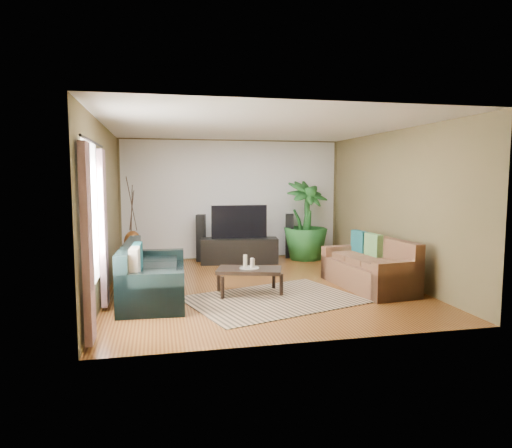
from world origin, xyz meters
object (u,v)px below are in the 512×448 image
object	(u,v)px
sofa_left	(154,271)
speaker_left	(201,238)
speaker_right	(289,236)
pedestal	(133,260)
potted_plant	(306,220)
sofa_right	(368,263)
coffee_table	(249,281)
vase	(133,243)
tv_stand	(239,251)
side_table	(139,266)
television	(239,222)

from	to	relation	value
sofa_left	speaker_left	bearing A→B (deg)	-15.99
speaker_right	pedestal	size ratio (longest dim) A/B	2.71
potted_plant	sofa_right	bearing A→B (deg)	-86.17
sofa_right	pedestal	xyz separation A→B (m)	(-3.96, 2.44, -0.24)
coffee_table	pedestal	xyz separation A→B (m)	(-1.92, 2.41, -0.02)
potted_plant	vase	xyz separation A→B (m)	(-3.77, -0.33, -0.34)
tv_stand	vase	bearing A→B (deg)	-168.15
speaker_left	sofa_right	bearing A→B (deg)	-33.74
sofa_left	vase	distance (m)	2.39
potted_plant	vase	size ratio (longest dim) A/B	3.70
sofa_right	speaker_right	xyz separation A→B (m)	(-0.48, 3.04, 0.08)
vase	side_table	world-z (taller)	vase
coffee_table	side_table	world-z (taller)	side_table
sofa_left	television	xyz separation A→B (m)	(1.79, 2.53, 0.48)
coffee_table	potted_plant	xyz separation A→B (m)	(1.85, 2.74, 0.68)
coffee_table	pedestal	bearing A→B (deg)	145.17
vase	tv_stand	bearing A→B (deg)	4.22
sofa_right	speaker_left	size ratio (longest dim) A/B	1.76
pedestal	speaker_left	bearing A→B (deg)	22.54
speaker_right	pedestal	world-z (taller)	speaker_right
sofa_left	coffee_table	world-z (taller)	sofa_left
coffee_table	speaker_left	bearing A→B (deg)	115.78
sofa_left	coffee_table	xyz separation A→B (m)	(1.49, -0.06, -0.22)
speaker_right	side_table	bearing A→B (deg)	-138.75
tv_stand	side_table	distance (m)	2.39
sofa_left	sofa_right	world-z (taller)	same
coffee_table	vase	size ratio (longest dim) A/B	2.11
speaker_left	coffee_table	bearing A→B (deg)	-64.22
coffee_table	pedestal	distance (m)	3.08
television	potted_plant	world-z (taller)	potted_plant
sofa_right	potted_plant	bearing A→B (deg)	177.36
sofa_right	speaker_right	size ratio (longest dim) A/B	1.80
pedestal	vase	distance (m)	0.36
sofa_left	side_table	bearing A→B (deg)	14.58
speaker_right	television	bearing A→B (deg)	-146.94
sofa_right	tv_stand	bearing A→B (deg)	-152.83
pedestal	side_table	bearing A→B (deg)	-81.12
television	potted_plant	distance (m)	1.56
speaker_right	potted_plant	xyz separation A→B (m)	(0.30, -0.26, 0.38)
sofa_right	tv_stand	size ratio (longest dim) A/B	1.11
tv_stand	pedestal	world-z (taller)	tv_stand
potted_plant	tv_stand	bearing A→B (deg)	-173.71
television	vase	world-z (taller)	television
sofa_left	potted_plant	distance (m)	4.30
coffee_table	television	bearing A→B (deg)	99.94
tv_stand	potted_plant	xyz separation A→B (m)	(1.55, 0.17, 0.61)
speaker_right	vase	size ratio (longest dim) A/B	2.12
sofa_right	speaker_left	world-z (taller)	speaker_left
vase	side_table	distance (m)	1.10
television	sofa_right	bearing A→B (deg)	-56.56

